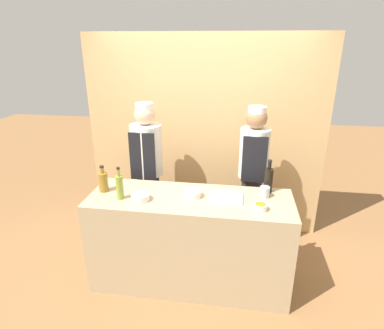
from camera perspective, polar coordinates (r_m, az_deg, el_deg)
ground_plane at (r=3.52m, az=-0.33°, el=-19.67°), size 14.00×14.00×0.00m
cabinet_wall at (r=3.97m, az=2.22°, el=5.04°), size 2.86×0.18×2.40m
counter at (r=3.23m, az=-0.35°, el=-13.35°), size 1.91×0.65×0.94m
sauce_bowl_white at (r=3.00m, az=0.10°, el=-5.13°), size 0.17×0.17×0.06m
sauce_bowl_orange at (r=2.84m, az=12.07°, el=-7.34°), size 0.12×0.12×0.06m
sauce_bowl_brown at (r=2.97m, az=-9.17°, el=-5.69°), size 0.17×0.17×0.06m
cutting_board at (r=2.99m, az=6.11°, el=-5.81°), size 0.30×0.24×0.02m
bottle_vinegar at (r=3.19m, az=-15.51°, el=-2.90°), size 0.09×0.09×0.26m
bottle_oil at (r=3.00m, az=-12.74°, el=-3.85°), size 0.07×0.07×0.31m
bottle_soy at (r=3.14m, az=13.41°, el=-2.58°), size 0.09×0.09×0.33m
cup_steel at (r=3.06m, az=12.79°, el=-4.77°), size 0.09×0.09×0.10m
chef_left at (r=3.69m, az=-7.90°, el=-1.00°), size 0.35×0.35×1.69m
chef_right at (r=3.55m, az=10.70°, el=-1.86°), size 0.31×0.31×1.69m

